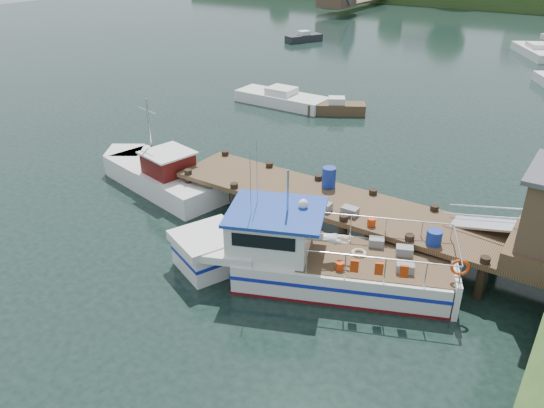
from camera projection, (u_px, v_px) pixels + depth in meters
The scene contains 8 objects.
ground_plane at pixel (312, 224), 21.89m from camera, with size 160.00×160.00×0.00m, color black.
dock at pixel (484, 219), 17.67m from camera, with size 16.60×3.00×4.78m.
lobster_boat at pixel (306, 257), 18.09m from camera, with size 9.71×5.93×4.83m.
work_boat at pixel (159, 174), 24.84m from camera, with size 7.97×3.76×4.17m.
moored_rowboat at pixel (336, 108), 35.01m from camera, with size 3.90×2.97×1.09m.
moored_a at pixel (281, 98), 36.81m from camera, with size 6.55×2.25×1.21m.
moored_d at pixel (537, 51), 51.16m from camera, with size 5.79×7.47×1.23m.
moored_e at pixel (304, 38), 57.90m from camera, with size 3.03×4.33×1.14m.
Camera 1 is at (9.16, -16.81, 10.78)m, focal length 35.00 mm.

